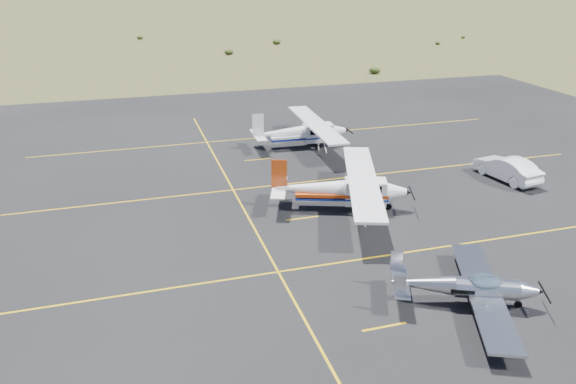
{
  "coord_description": "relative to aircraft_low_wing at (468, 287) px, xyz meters",
  "views": [
    {
      "loc": [
        -12.29,
        -20.78,
        13.91
      ],
      "look_at": [
        -3.75,
        7.91,
        1.6
      ],
      "focal_mm": 35.0,
      "sensor_mm": 36.0,
      "label": 1
    }
  ],
  "objects": [
    {
      "name": "sedan",
      "position": [
        11.24,
        12.57,
        -0.08
      ],
      "size": [
        2.5,
        5.14,
        1.62
      ],
      "primitive_type": "imported",
      "rotation": [
        0.0,
        0.0,
        3.31
      ],
      "color": "white",
      "rests_on": "apron"
    },
    {
      "name": "aircraft_low_wing",
      "position": [
        0.0,
        0.0,
        0.0
      ],
      "size": [
        6.47,
        8.47,
        1.89
      ],
      "rotation": [
        0.0,
        0.0,
        -0.4
      ],
      "color": "silver",
      "rests_on": "apron"
    },
    {
      "name": "aircraft_plain",
      "position": [
        0.04,
        23.6,
        0.4
      ],
      "size": [
        6.95,
        11.61,
        2.94
      ],
      "rotation": [
        0.0,
        0.0,
        -0.04
      ],
      "color": "silver",
      "rests_on": "apron"
    },
    {
      "name": "apron",
      "position": [
        -1.13,
        10.05,
        -0.9
      ],
      "size": [
        72.0,
        72.0,
        0.02
      ],
      "primitive_type": "cube",
      "color": "black",
      "rests_on": "ground"
    },
    {
      "name": "aircraft_cessna",
      "position": [
        -1.47,
        11.17,
        0.46
      ],
      "size": [
        8.45,
        11.99,
        3.08
      ],
      "rotation": [
        0.0,
        0.0,
        -0.34
      ],
      "color": "white",
      "rests_on": "apron"
    },
    {
      "name": "ground",
      "position": [
        -1.13,
        3.05,
        -0.9
      ],
      "size": [
        1600.0,
        1600.0,
        0.0
      ],
      "primitive_type": "plane",
      "color": "#383D1C",
      "rests_on": "ground"
    }
  ]
}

